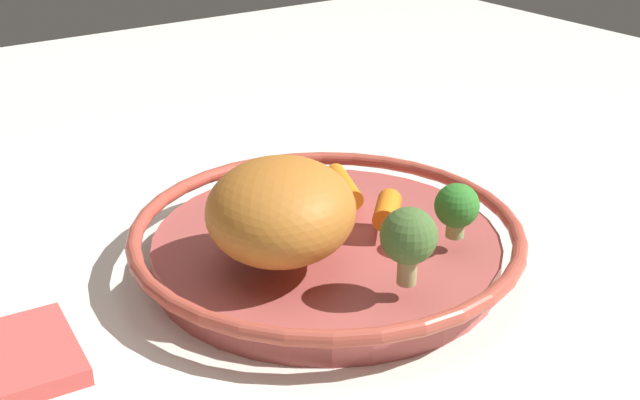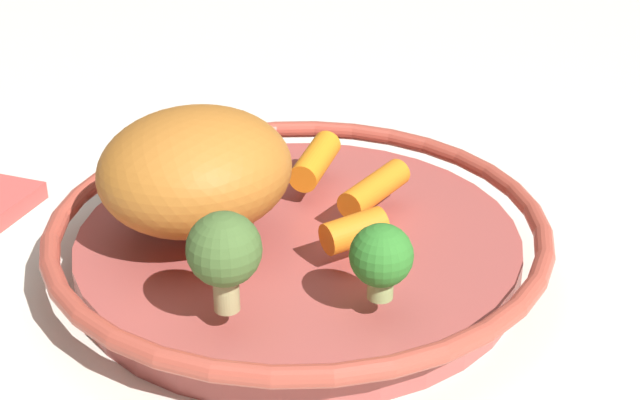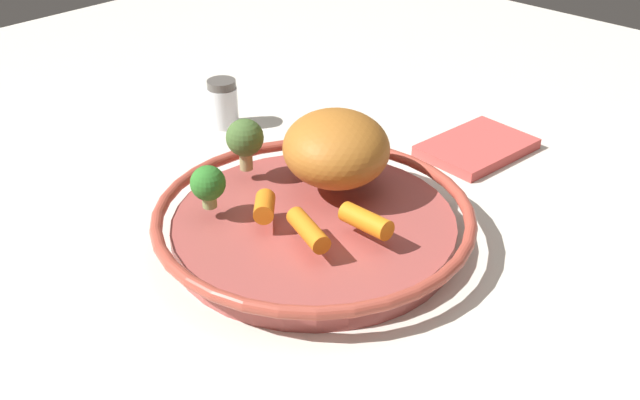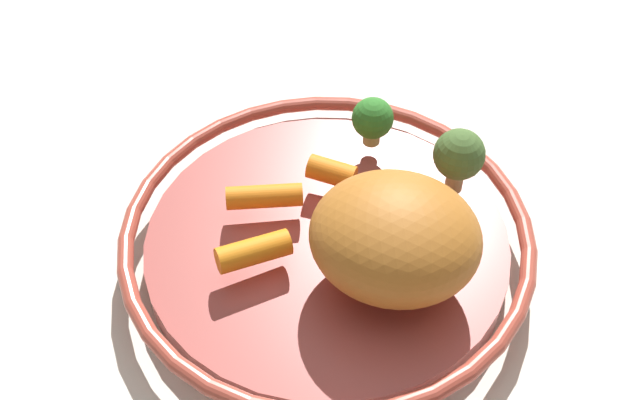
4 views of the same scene
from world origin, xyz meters
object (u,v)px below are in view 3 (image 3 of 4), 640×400
at_px(baby_carrot_center, 308,230).
at_px(broccoli_floret_mid, 208,184).
at_px(dish_towel, 477,147).
at_px(broccoli_floret_large, 245,139).
at_px(roast_chicken_piece, 336,148).
at_px(serving_bowl, 314,224).
at_px(baby_carrot_near_rim, 264,206).
at_px(salt_shaker, 223,104).
at_px(baby_carrot_right, 366,221).

xyz_separation_m(baby_carrot_center, broccoli_floret_mid, (0.03, -0.12, 0.02)).
bearing_deg(broccoli_floret_mid, dish_towel, 166.28).
bearing_deg(broccoli_floret_large, roast_chicken_piece, 120.18).
bearing_deg(serving_bowl, roast_chicken_piece, -157.68).
height_order(baby_carrot_near_rim, salt_shaker, salt_shaker).
distance_m(baby_carrot_right, broccoli_floret_large, 0.19).
distance_m(baby_carrot_near_rim, salt_shaker, 0.32).
bearing_deg(baby_carrot_near_rim, salt_shaker, -121.87).
distance_m(salt_shaker, dish_towel, 0.36).
bearing_deg(dish_towel, broccoli_floret_large, -23.47).
distance_m(baby_carrot_near_rim, broccoli_floret_large, 0.11).
relative_size(serving_bowl, baby_carrot_right, 5.88).
relative_size(roast_chicken_piece, broccoli_floret_large, 2.10).
height_order(baby_carrot_right, broccoli_floret_mid, broccoli_floret_mid).
relative_size(roast_chicken_piece, baby_carrot_right, 2.21).
xyz_separation_m(baby_carrot_near_rim, baby_carrot_center, (-0.00, 0.06, -0.00)).
bearing_deg(dish_towel, baby_carrot_center, 4.47).
xyz_separation_m(baby_carrot_center, salt_shaker, (-0.17, -0.33, -0.02)).
bearing_deg(roast_chicken_piece, baby_carrot_right, 58.88).
bearing_deg(serving_bowl, baby_carrot_near_rim, -30.81).
bearing_deg(broccoli_floret_mid, salt_shaker, -132.50).
height_order(baby_carrot_near_rim, dish_towel, baby_carrot_near_rim).
distance_m(baby_carrot_right, dish_towel, 0.30).
height_order(baby_carrot_near_rim, baby_carrot_right, same).
xyz_separation_m(serving_bowl, salt_shaker, (-0.12, -0.30, 0.01)).
height_order(baby_carrot_right, baby_carrot_center, baby_carrot_right).
height_order(baby_carrot_near_rim, broccoli_floret_mid, broccoli_floret_mid).
bearing_deg(broccoli_floret_large, salt_shaker, -122.30).
distance_m(broccoli_floret_large, salt_shaker, 0.22).
bearing_deg(baby_carrot_center, broccoli_floret_large, -109.34).
relative_size(baby_carrot_near_rim, baby_carrot_center, 0.65).
distance_m(serving_bowl, dish_towel, 0.30).
bearing_deg(salt_shaker, baby_carrot_near_rim, 58.13).
relative_size(baby_carrot_near_rim, salt_shaker, 0.60).
distance_m(serving_bowl, broccoli_floret_mid, 0.12).
distance_m(roast_chicken_piece, baby_carrot_near_rim, 0.11).
relative_size(serving_bowl, salt_shaker, 5.06).
height_order(roast_chicken_piece, dish_towel, roast_chicken_piece).
distance_m(roast_chicken_piece, baby_carrot_right, 0.11).
height_order(serving_bowl, baby_carrot_near_rim, baby_carrot_near_rim).
distance_m(serving_bowl, broccoli_floret_large, 0.13).
height_order(serving_bowl, dish_towel, serving_bowl).
height_order(baby_carrot_near_rim, baby_carrot_center, baby_carrot_near_rim).
distance_m(broccoli_floret_large, dish_towel, 0.33).
relative_size(serving_bowl, broccoli_floret_large, 5.58).
distance_m(roast_chicken_piece, broccoli_floret_large, 0.11).
relative_size(serving_bowl, roast_chicken_piece, 2.65).
distance_m(roast_chicken_piece, baby_carrot_center, 0.13).
bearing_deg(broccoli_floret_large, baby_carrot_right, 89.18).
xyz_separation_m(serving_bowl, baby_carrot_center, (0.05, 0.04, 0.03)).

